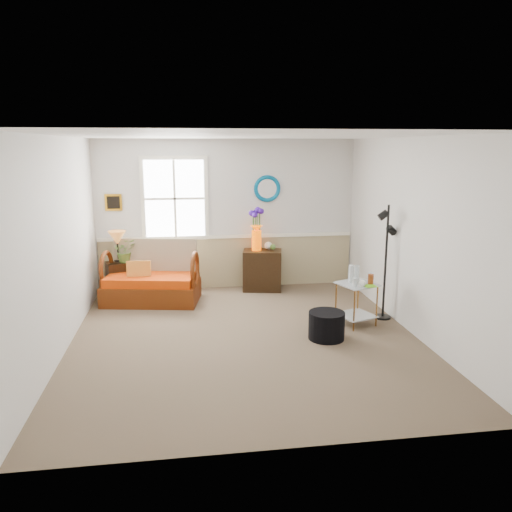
{
  "coord_description": "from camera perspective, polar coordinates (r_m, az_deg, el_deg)",
  "views": [
    {
      "loc": [
        -0.75,
        -6.15,
        2.48
      ],
      "look_at": [
        0.23,
        0.62,
        0.96
      ],
      "focal_mm": 35.0,
      "sensor_mm": 36.0,
      "label": 1
    }
  ],
  "objects": [
    {
      "name": "potted_plant",
      "position": [
        8.53,
        -14.75,
        0.32
      ],
      "size": [
        0.45,
        0.47,
        0.3
      ],
      "primitive_type": "imported",
      "rotation": [
        0.0,
        0.0,
        0.3
      ],
      "color": "#528033",
      "rests_on": "lamp_stand"
    },
    {
      "name": "ottoman",
      "position": [
        6.65,
        8.06,
        -7.86
      ],
      "size": [
        0.6,
        0.6,
        0.36
      ],
      "primitive_type": "cylinder",
      "rotation": [
        0.0,
        0.0,
        0.32
      ],
      "color": "black",
      "rests_on": "floor"
    },
    {
      "name": "lamp_stand",
      "position": [
        8.64,
        -15.51,
        -2.62
      ],
      "size": [
        0.42,
        0.42,
        0.59
      ],
      "primitive_type": null,
      "rotation": [
        0.0,
        0.0,
        0.33
      ],
      "color": "black",
      "rests_on": "floor"
    },
    {
      "name": "table_lamp",
      "position": [
        8.54,
        -15.53,
        1.04
      ],
      "size": [
        0.38,
        0.38,
        0.52
      ],
      "primitive_type": null,
      "rotation": [
        0.0,
        0.0,
        0.44
      ],
      "color": "#C7742E",
      "rests_on": "lamp_stand"
    },
    {
      "name": "tabletop_items",
      "position": [
        7.07,
        12.06,
        -2.14
      ],
      "size": [
        0.44,
        0.44,
        0.25
      ],
      "primitive_type": null,
      "rotation": [
        0.0,
        0.0,
        0.08
      ],
      "color": "silver",
      "rests_on": "side_table"
    },
    {
      "name": "ceiling",
      "position": [
        6.2,
        -1.35,
        13.59
      ],
      "size": [
        4.5,
        5.0,
        0.01
      ],
      "primitive_type": "cube",
      "color": "white",
      "rests_on": "walls"
    },
    {
      "name": "loveseat",
      "position": [
        8.19,
        -11.91,
        -1.87
      ],
      "size": [
        1.62,
        1.1,
        0.97
      ],
      "primitive_type": null,
      "rotation": [
        0.0,
        0.0,
        -0.18
      ],
      "color": "#5C2B07",
      "rests_on": "floor"
    },
    {
      "name": "throw_pillow",
      "position": [
        8.15,
        -13.24,
        -1.87
      ],
      "size": [
        0.38,
        0.11,
        0.38
      ],
      "primitive_type": null,
      "rotation": [
        0.0,
        0.0,
        -0.04
      ],
      "color": "#CE4D03",
      "rests_on": "loveseat"
    },
    {
      "name": "side_table",
      "position": [
        7.19,
        11.37,
        -5.4
      ],
      "size": [
        0.61,
        0.61,
        0.6
      ],
      "primitive_type": null,
      "rotation": [
        0.0,
        0.0,
        0.36
      ],
      "color": "#A56C2B",
      "rests_on": "floor"
    },
    {
      "name": "wainscot",
      "position": [
        8.9,
        -3.21,
        -0.73
      ],
      "size": [
        4.46,
        0.02,
        0.9
      ],
      "primitive_type": "cube",
      "color": "tan",
      "rests_on": "walls"
    },
    {
      "name": "floor",
      "position": [
        6.67,
        -1.23,
        -9.33
      ],
      "size": [
        4.5,
        5.0,
        0.01
      ],
      "primitive_type": "cube",
      "color": "brown",
      "rests_on": "ground"
    },
    {
      "name": "picture",
      "position": [
        8.76,
        -15.98,
        5.91
      ],
      "size": [
        0.28,
        0.03,
        0.28
      ],
      "primitive_type": "cube",
      "color": "orange",
      "rests_on": "walls"
    },
    {
      "name": "window",
      "position": [
        8.67,
        -9.27,
        6.49
      ],
      "size": [
        1.14,
        0.06,
        1.44
      ],
      "primitive_type": null,
      "color": "white",
      "rests_on": "walls"
    },
    {
      "name": "cabinet",
      "position": [
        8.72,
        0.73,
        -1.63
      ],
      "size": [
        0.73,
        0.54,
        0.71
      ],
      "primitive_type": null,
      "rotation": [
        0.0,
        0.0,
        -0.19
      ],
      "color": "black",
      "rests_on": "floor"
    },
    {
      "name": "flower_vase",
      "position": [
        8.6,
        0.06,
        3.04
      ],
      "size": [
        0.29,
        0.29,
        0.73
      ],
      "primitive_type": null,
      "rotation": [
        0.0,
        0.0,
        -0.53
      ],
      "color": "#E94F00",
      "rests_on": "cabinet"
    },
    {
      "name": "walls",
      "position": [
        6.31,
        -1.29,
        1.7
      ],
      "size": [
        4.51,
        5.01,
        2.6
      ],
      "color": "silver",
      "rests_on": "floor"
    },
    {
      "name": "chair_rail",
      "position": [
        8.79,
        -3.24,
        2.24
      ],
      "size": [
        4.46,
        0.04,
        0.06
      ],
      "primitive_type": "cube",
      "color": "white",
      "rests_on": "walls"
    },
    {
      "name": "mirror",
      "position": [
        8.78,
        1.28,
        7.71
      ],
      "size": [
        0.47,
        0.07,
        0.47
      ],
      "primitive_type": "torus",
      "rotation": [
        1.57,
        0.0,
        0.0
      ],
      "color": "#007EB5",
      "rests_on": "walls"
    },
    {
      "name": "floor_lamp",
      "position": [
        7.41,
        14.59,
        -0.74
      ],
      "size": [
        0.25,
        0.25,
        1.67
      ],
      "primitive_type": null,
      "rotation": [
        0.0,
        0.0,
        -0.05
      ],
      "color": "black",
      "rests_on": "floor"
    }
  ]
}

